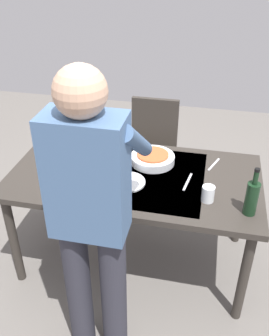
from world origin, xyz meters
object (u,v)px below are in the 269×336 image
at_px(person_server, 91,214).
at_px(serving_bowl_pasta, 153,158).
at_px(water_cup_near_right, 208,194).
at_px(chair_near, 152,145).
at_px(wine_bottle, 252,197).
at_px(dinner_plate_near, 103,164).
at_px(wine_glass_left, 80,187).
at_px(dining_table, 135,184).
at_px(water_cup_near_left, 67,180).
at_px(dinner_plate_far, 127,182).

height_order(person_server, serving_bowl_pasta, person_server).
bearing_deg(water_cup_near_right, person_server, 43.40).
height_order(chair_near, wine_bottle, wine_bottle).
relative_size(wine_bottle, water_cup_near_right, 3.01).
relative_size(person_server, dinner_plate_near, 7.34).
height_order(person_server, water_cup_near_right, person_server).
height_order(wine_glass_left, water_cup_near_right, wine_glass_left).
xyz_separation_m(water_cup_near_right, serving_bowl_pasta, (0.39, -0.36, -0.02)).
xyz_separation_m(dining_table, wine_glass_left, (0.24, 0.36, 0.18)).
distance_m(dining_table, chair_near, 0.83).
height_order(person_server, water_cup_near_left, person_server).
bearing_deg(water_cup_near_left, person_server, 124.16).
height_order(water_cup_near_right, dinner_plate_far, water_cup_near_right).
height_order(dining_table, water_cup_near_left, water_cup_near_left).
xyz_separation_m(wine_bottle, wine_glass_left, (0.96, 0.10, -0.01)).
height_order(dining_table, wine_bottle, wine_bottle).
height_order(wine_glass_left, dinner_plate_near, wine_glass_left).
bearing_deg(person_server, wine_bottle, -150.31).
relative_size(dining_table, serving_bowl_pasta, 5.44).
distance_m(chair_near, serving_bowl_pasta, 0.70).
bearing_deg(dinner_plate_near, dinner_plate_far, 139.80).
height_order(water_cup_near_right, dinner_plate_near, water_cup_near_right).
height_order(dining_table, dinner_plate_far, dinner_plate_far).
distance_m(dinner_plate_near, dinner_plate_far, 0.28).
xyz_separation_m(chair_near, water_cup_near_left, (0.35, 1.04, 0.28)).
height_order(water_cup_near_left, dinner_plate_near, water_cup_near_left).
distance_m(dining_table, wine_bottle, 0.78).
bearing_deg(dinner_plate_near, water_cup_near_left, 66.15).
distance_m(person_server, water_cup_near_right, 0.76).
bearing_deg(serving_bowl_pasta, water_cup_near_left, 41.25).
xyz_separation_m(dining_table, serving_bowl_pasta, (-0.09, -0.18, 0.11)).
relative_size(wine_glass_left, serving_bowl_pasta, 0.50).
bearing_deg(dinner_plate_far, wine_bottle, 168.64).
bearing_deg(dining_table, serving_bowl_pasta, -116.77).
xyz_separation_m(wine_bottle, water_cup_near_left, (1.09, -0.02, -0.06)).
relative_size(water_cup_near_left, water_cup_near_right, 1.07).
bearing_deg(dinner_plate_far, water_cup_near_left, 19.89).
bearing_deg(wine_glass_left, dinner_plate_far, -130.84).
distance_m(wine_bottle, water_cup_near_right, 0.25).
bearing_deg(serving_bowl_pasta, dining_table, 63.23).
distance_m(person_server, serving_bowl_pasta, 0.90).
distance_m(dining_table, person_server, 0.75).
distance_m(wine_glass_left, dinner_plate_far, 0.35).
xyz_separation_m(chair_near, wine_bottle, (-0.73, 1.07, 0.33)).
bearing_deg(wine_glass_left, dining_table, -124.31).
bearing_deg(dining_table, wine_glass_left, 55.69).
xyz_separation_m(wine_bottle, water_cup_near_right, (0.23, -0.07, -0.06)).
xyz_separation_m(serving_bowl_pasta, dinner_plate_far, (0.11, 0.28, -0.03)).
height_order(dining_table, chair_near, chair_near).
xyz_separation_m(wine_glass_left, water_cup_near_right, (-0.72, -0.17, -0.06)).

